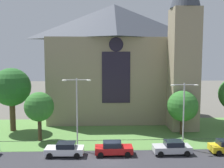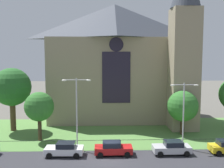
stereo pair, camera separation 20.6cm
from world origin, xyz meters
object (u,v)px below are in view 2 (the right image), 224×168
object	(u,v)px
streetlamp_near	(77,105)
parked_car_white	(65,149)
church_building	(119,60)
parked_car_red	(113,148)
tree_right_near	(183,106)
streetlamp_far	(184,107)
parked_car_silver	(172,148)
tree_left_near	(39,107)
tree_left_far	(12,87)

from	to	relation	value
streetlamp_near	parked_car_white	world-z (taller)	streetlamp_near
church_building	parked_car_red	xyz separation A→B (m)	(-1.74, -17.86, -9.53)
tree_right_near	streetlamp_far	bearing A→B (deg)	-106.08
parked_car_red	parked_car_silver	distance (m)	6.66
church_building	parked_car_white	distance (m)	21.52
tree_left_near	streetlamp_far	bearing A→B (deg)	-11.93
tree_right_near	parked_car_white	size ratio (longest dim) A/B	1.46
streetlamp_far	parked_car_white	size ratio (longest dim) A/B	1.85
tree_left_far	parked_car_silver	bearing A→B (deg)	-26.08
tree_left_near	streetlamp_near	distance (m)	6.50
streetlamp_far	parked_car_white	distance (m)	14.54
tree_left_far	tree_right_near	distance (m)	24.82
parked_car_silver	streetlamp_far	bearing A→B (deg)	-136.67
streetlamp_far	tree_left_far	bearing A→B (deg)	159.29
tree_left_far	parked_car_silver	distance (m)	24.21
parked_car_silver	tree_left_near	bearing A→B (deg)	-19.90
tree_left_far	parked_car_red	distance (m)	18.70
tree_left_far	streetlamp_far	xyz separation A→B (m)	(22.86, -8.64, -1.41)
tree_right_near	tree_left_near	world-z (taller)	tree_left_near
church_building	streetlamp_near	xyz separation A→B (m)	(-5.91, -16.13, -4.89)
church_building	tree_left_far	size ratio (longest dim) A/B	2.79
tree_left_near	parked_car_white	bearing A→B (deg)	-54.16
tree_left_near	parked_car_silver	xyz separation A→B (m)	(16.05, -5.46, -3.72)
streetlamp_far	parked_car_red	bearing A→B (deg)	-168.36
parked_car_silver	tree_right_near	bearing A→B (deg)	-115.52
tree_right_near	streetlamp_near	size ratio (longest dim) A/B	0.73
tree_left_near	streetlamp_near	xyz separation A→B (m)	(5.23, -3.76, 0.92)
church_building	tree_left_near	bearing A→B (deg)	-131.98
tree_left_near	parked_car_red	world-z (taller)	tree_left_near
tree_right_near	parked_car_red	bearing A→B (deg)	-143.14
streetlamp_far	streetlamp_near	bearing A→B (deg)	-180.00
tree_left_near	streetlamp_near	world-z (taller)	streetlamp_near
church_building	parked_car_silver	distance (m)	20.81
church_building	parked_car_white	size ratio (longest dim) A/B	6.11
streetlamp_near	parked_car_red	size ratio (longest dim) A/B	2.02
tree_left_far	parked_car_red	size ratio (longest dim) A/B	2.21
tree_left_far	parked_car_silver	xyz separation A→B (m)	(21.13, -10.34, -5.71)
parked_car_white	parked_car_red	bearing A→B (deg)	-177.37
tree_right_near	parked_car_silver	distance (m)	8.89
tree_left_far	parked_car_white	world-z (taller)	tree_left_far
tree_left_far	tree_right_near	size ratio (longest dim) A/B	1.50
tree_left_far	streetlamp_far	distance (m)	24.48
parked_car_white	streetlamp_far	bearing A→B (deg)	-170.67
tree_right_near	parked_car_white	bearing A→B (deg)	-153.76
tree_left_near	streetlamp_near	bearing A→B (deg)	-35.70
streetlamp_near	parked_car_white	size ratio (longest dim) A/B	2.00
parked_car_silver	tree_left_far	bearing A→B (deg)	-27.21
parked_car_white	parked_car_silver	xyz separation A→B (m)	(12.04, 0.10, 0.00)
tree_right_near	parked_car_white	distance (m)	17.54
parked_car_white	parked_car_red	distance (m)	5.38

